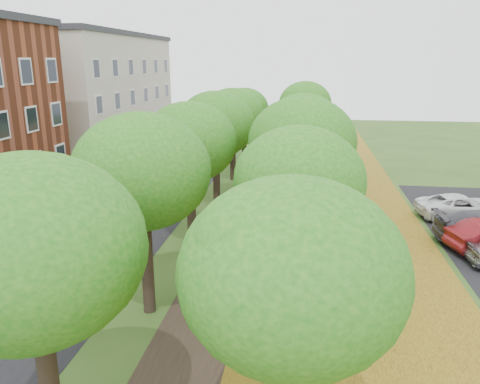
% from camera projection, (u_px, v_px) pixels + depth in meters
% --- Properties ---
extents(street_asphalt, '(8.00, 70.00, 0.01)m').
position_uv_depth(street_asphalt, '(109.00, 217.00, 24.93)').
color(street_asphalt, black).
rests_on(street_asphalt, ground).
extents(footpath, '(3.20, 70.00, 0.01)m').
position_uv_depth(footpath, '(248.00, 224.00, 23.92)').
color(footpath, black).
rests_on(footpath, ground).
extents(leaf_verge, '(7.50, 70.00, 0.01)m').
position_uv_depth(leaf_verge, '(348.00, 228.00, 23.24)').
color(leaf_verge, olive).
rests_on(leaf_verge, ground).
extents(tree_row_west, '(4.19, 34.19, 6.24)m').
position_uv_depth(tree_row_west, '(204.00, 137.00, 23.01)').
color(tree_row_west, black).
rests_on(tree_row_west, ground).
extents(tree_row_east, '(4.19, 34.19, 6.24)m').
position_uv_depth(tree_row_east, '(303.00, 139.00, 22.36)').
color(tree_row_east, black).
rests_on(tree_row_east, ground).
extents(building_cream, '(10.30, 20.30, 10.40)m').
position_uv_depth(building_cream, '(85.00, 93.00, 41.94)').
color(building_cream, beige).
rests_on(building_cream, ground).
extents(bench, '(1.13, 1.76, 0.81)m').
position_uv_depth(bench, '(228.00, 292.00, 16.04)').
color(bench, '#29342B').
rests_on(bench, ground).
extents(car_white, '(4.83, 2.81, 1.26)m').
position_uv_depth(car_white, '(461.00, 207.00, 24.61)').
color(car_white, silver).
rests_on(car_white, ground).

